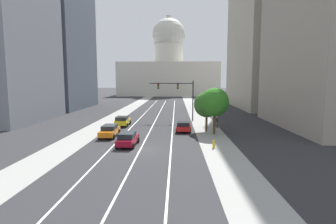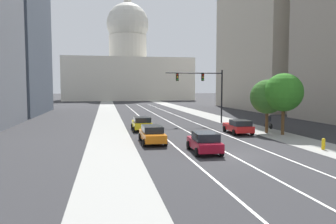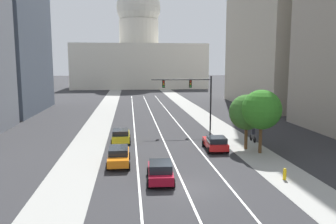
# 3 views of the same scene
# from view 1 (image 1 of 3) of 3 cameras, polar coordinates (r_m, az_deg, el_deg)

# --- Properties ---
(ground_plane) EXTENTS (400.00, 400.00, 0.00)m
(ground_plane) POSITION_cam_1_polar(r_m,az_deg,el_deg) (67.69, -1.40, 0.67)
(ground_plane) COLOR #2B2B2D
(sidewalk_left) EXTENTS (3.93, 130.00, 0.01)m
(sidewalk_left) POSITION_cam_1_polar(r_m,az_deg,el_deg) (63.78, -9.20, 0.22)
(sidewalk_left) COLOR gray
(sidewalk_left) RESTS_ON ground
(sidewalk_right) EXTENTS (3.93, 130.00, 0.01)m
(sidewalk_right) POSITION_cam_1_polar(r_m,az_deg,el_deg) (62.79, 6.01, 0.16)
(sidewalk_right) COLOR gray
(sidewalk_right) RESTS_ON ground
(lane_stripe_left) EXTENTS (0.16, 90.00, 0.01)m
(lane_stripe_left) POSITION_cam_1_polar(r_m,az_deg,el_deg) (53.15, -5.76, -1.02)
(lane_stripe_left) COLOR white
(lane_stripe_left) RESTS_ON ground
(lane_stripe_center) EXTENTS (0.16, 90.00, 0.01)m
(lane_stripe_center) POSITION_cam_1_polar(r_m,az_deg,el_deg) (52.82, -2.30, -1.04)
(lane_stripe_center) COLOR white
(lane_stripe_center) RESTS_ON ground
(lane_stripe_right) EXTENTS (0.16, 90.00, 0.01)m
(lane_stripe_right) POSITION_cam_1_polar(r_m,az_deg,el_deg) (52.69, 1.18, -1.06)
(lane_stripe_right) COLOR white
(lane_stripe_right) RESTS_ON ground
(office_tower_far_left) EXTENTS (18.08, 22.69, 32.78)m
(office_tower_far_left) POSITION_cam_1_polar(r_m,az_deg,el_deg) (76.46, -24.07, 13.13)
(office_tower_far_left) COLOR #4C5666
(office_tower_far_left) RESTS_ON ground
(capitol_building) EXTENTS (47.49, 22.51, 38.25)m
(capitol_building) POSITION_cam_1_polar(r_m,az_deg,el_deg) (131.60, 0.15, 9.16)
(capitol_building) COLOR beige
(capitol_building) RESTS_ON ground
(car_crimson) EXTENTS (2.16, 4.28, 1.55)m
(car_crimson) POSITION_cam_1_polar(r_m,az_deg,el_deg) (29.69, -8.70, -5.72)
(car_crimson) COLOR maroon
(car_crimson) RESTS_ON ground
(car_yellow) EXTENTS (2.12, 4.07, 1.55)m
(car_yellow) POSITION_cam_1_polar(r_m,az_deg,el_deg) (42.83, -9.78, -1.88)
(car_yellow) COLOR yellow
(car_yellow) RESTS_ON ground
(car_red) EXTENTS (2.27, 4.40, 1.48)m
(car_red) POSITION_cam_1_polar(r_m,az_deg,el_deg) (37.69, 3.38, -3.05)
(car_red) COLOR red
(car_red) RESTS_ON ground
(car_orange) EXTENTS (1.99, 4.77, 1.52)m
(car_orange) POSITION_cam_1_polar(r_m,az_deg,el_deg) (34.97, -12.45, -3.92)
(car_orange) COLOR orange
(car_orange) RESTS_ON ground
(traffic_signal_mast) EXTENTS (7.84, 0.39, 7.15)m
(traffic_signal_mast) POSITION_cam_1_polar(r_m,az_deg,el_deg) (47.27, 2.51, 4.32)
(traffic_signal_mast) COLOR black
(traffic_signal_mast) RESTS_ON ground
(fire_hydrant) EXTENTS (0.26, 0.35, 0.91)m
(fire_hydrant) POSITION_cam_1_polar(r_m,az_deg,el_deg) (28.90, 9.82, -6.77)
(fire_hydrant) COLOR yellow
(fire_hydrant) RESTS_ON ground
(cyclist) EXTENTS (0.37, 1.70, 1.72)m
(cyclist) POSITION_cam_1_polar(r_m,az_deg,el_deg) (41.28, 10.43, -2.17)
(cyclist) COLOR black
(cyclist) RESTS_ON ground
(street_tree_mid_right) EXTENTS (3.86, 3.86, 6.26)m
(street_tree_mid_right) POSITION_cam_1_polar(r_m,az_deg,el_deg) (36.00, 10.00, 2.09)
(street_tree_mid_right) COLOR #51381E
(street_tree_mid_right) RESTS_ON ground
(street_tree_near_right) EXTENTS (3.61, 3.61, 5.65)m
(street_tree_near_right) POSITION_cam_1_polar(r_m,az_deg,el_deg) (37.61, 8.33, 1.58)
(street_tree_near_right) COLOR #51381E
(street_tree_near_right) RESTS_ON ground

